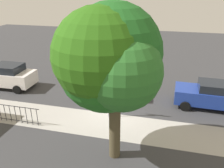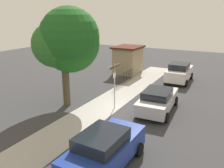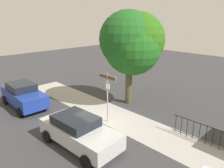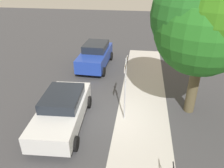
{
  "view_description": "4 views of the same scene",
  "coord_description": "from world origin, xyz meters",
  "px_view_note": "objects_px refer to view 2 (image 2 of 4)",
  "views": [
    {
      "loc": [
        -3.02,
        12.09,
        7.33
      ],
      "look_at": [
        -0.06,
        0.18,
        2.08
      ],
      "focal_mm": 36.84,
      "sensor_mm": 36.0,
      "label": 1
    },
    {
      "loc": [
        -13.36,
        -6.64,
        6.33
      ],
      "look_at": [
        -0.17,
        0.46,
        1.8
      ],
      "focal_mm": 37.26,
      "sensor_mm": 36.0,
      "label": 2
    },
    {
      "loc": [
        8.98,
        -7.94,
        6.34
      ],
      "look_at": [
        -0.37,
        1.24,
        2.21
      ],
      "focal_mm": 34.09,
      "sensor_mm": 36.0,
      "label": 3
    },
    {
      "loc": [
        8.86,
        1.04,
        6.67
      ],
      "look_at": [
        0.5,
        -0.16,
        2.11
      ],
      "focal_mm": 34.98,
      "sensor_mm": 36.0,
      "label": 4
    }
  ],
  "objects_px": {
    "shade_tree": "(67,40)",
    "car_blue": "(105,149)",
    "street_sign": "(115,77)",
    "car_silver": "(158,100)",
    "utility_shed": "(128,60)",
    "car_white": "(179,72)"
  },
  "relations": [
    {
      "from": "street_sign",
      "to": "car_blue",
      "type": "xyz_separation_m",
      "value": [
        -6.1,
        -2.74,
        -1.37
      ]
    },
    {
      "from": "utility_shed",
      "to": "car_white",
      "type": "bearing_deg",
      "value": -98.28
    },
    {
      "from": "shade_tree",
      "to": "car_white",
      "type": "xyz_separation_m",
      "value": [
        9.68,
        -5.64,
        -3.71
      ]
    },
    {
      "from": "shade_tree",
      "to": "car_silver",
      "type": "height_order",
      "value": "shade_tree"
    },
    {
      "from": "shade_tree",
      "to": "utility_shed",
      "type": "distance_m",
      "value": 10.98
    },
    {
      "from": "car_blue",
      "to": "car_white",
      "type": "relative_size",
      "value": 1.02
    },
    {
      "from": "car_silver",
      "to": "utility_shed",
      "type": "xyz_separation_m",
      "value": [
        8.8,
        6.22,
        0.7
      ]
    },
    {
      "from": "car_blue",
      "to": "utility_shed",
      "type": "relative_size",
      "value": 1.3
    },
    {
      "from": "shade_tree",
      "to": "car_blue",
      "type": "bearing_deg",
      "value": -131.41
    },
    {
      "from": "car_blue",
      "to": "car_white",
      "type": "height_order",
      "value": "car_white"
    },
    {
      "from": "car_blue",
      "to": "car_white",
      "type": "xyz_separation_m",
      "value": [
        14.91,
        0.29,
        0.04
      ]
    },
    {
      "from": "street_sign",
      "to": "utility_shed",
      "type": "distance_m",
      "value": 10.26
    },
    {
      "from": "shade_tree",
      "to": "utility_shed",
      "type": "xyz_separation_m",
      "value": [
        10.53,
        0.2,
        -3.13
      ]
    },
    {
      "from": "car_silver",
      "to": "utility_shed",
      "type": "relative_size",
      "value": 1.36
    },
    {
      "from": "car_silver",
      "to": "utility_shed",
      "type": "height_order",
      "value": "utility_shed"
    },
    {
      "from": "car_blue",
      "to": "car_silver",
      "type": "bearing_deg",
      "value": 0.89
    },
    {
      "from": "shade_tree",
      "to": "car_blue",
      "type": "relative_size",
      "value": 1.54
    },
    {
      "from": "shade_tree",
      "to": "car_silver",
      "type": "distance_m",
      "value": 7.34
    },
    {
      "from": "street_sign",
      "to": "car_silver",
      "type": "relative_size",
      "value": 0.68
    },
    {
      "from": "car_blue",
      "to": "car_silver",
      "type": "height_order",
      "value": "car_blue"
    },
    {
      "from": "car_silver",
      "to": "car_blue",
      "type": "bearing_deg",
      "value": 175.88
    },
    {
      "from": "street_sign",
      "to": "car_blue",
      "type": "bearing_deg",
      "value": -155.84
    }
  ]
}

